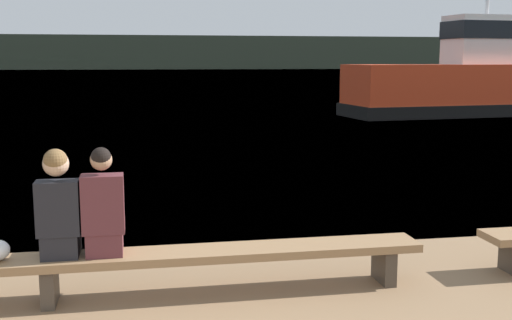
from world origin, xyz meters
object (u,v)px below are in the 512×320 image
(person_left, at_px, (58,209))
(person_right, at_px, (103,210))
(bench_main, at_px, (49,266))
(tugboat_red, at_px, (482,83))

(person_left, xyz_separation_m, person_right, (0.38, 0.00, -0.03))
(bench_main, relative_size, person_left, 7.03)
(person_right, height_order, tugboat_red, tugboat_red)
(person_right, xyz_separation_m, tugboat_red, (13.80, 17.72, 0.39))
(bench_main, xyz_separation_m, person_right, (0.49, 0.01, 0.49))
(person_left, distance_m, tugboat_red, 22.70)
(person_left, distance_m, person_right, 0.39)
(bench_main, relative_size, person_right, 7.01)
(person_right, relative_size, tugboat_red, 0.09)
(person_left, xyz_separation_m, tugboat_red, (14.19, 17.72, 0.37))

